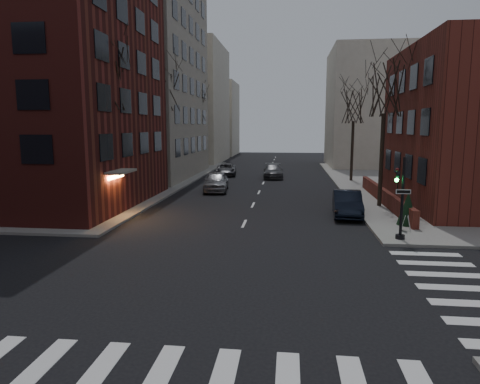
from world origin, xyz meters
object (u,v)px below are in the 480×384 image
Objects in this scene: tree_left_b at (163,89)px; car_lane_gray at (273,171)px; tree_right_a at (385,89)px; car_lane_far at (226,170)px; traffic_signal at (401,203)px; evergreen_shrub at (408,208)px; parked_sedan at (347,204)px; streetlamp_near at (157,143)px; tree_left_a at (107,79)px; sandwich_board at (406,223)px; tree_right_b at (354,106)px; car_lane_silver at (216,181)px; streetlamp_far at (205,137)px; tree_left_c at (197,106)px.

tree_left_b is 2.09× the size of car_lane_gray.
tree_right_a reaches higher than car_lane_far.
traffic_signal is at bearing -77.08° from car_lane_gray.
traffic_signal is 2.14× the size of evergreen_shrub.
traffic_signal is 0.83× the size of parked_sedan.
tree_left_b is 23.97m from evergreen_shrub.
streetlamp_near is (-17.00, 4.00, -3.79)m from tree_right_a.
tree_left_a reaches higher than evergreen_shrub.
car_lane_gray is 25.04m from sandwich_board.
tree_left_a is at bearing 163.35° from traffic_signal.
streetlamp_near is at bearing -149.53° from tree_right_b.
car_lane_silver is at bearing 26.84° from streetlamp_near.
car_lane_silver is at bearing 136.83° from evergreen_shrub.
streetlamp_far is (-17.00, 24.00, -3.79)m from tree_right_a.
car_lane_far is (3.54, -5.79, -3.56)m from streetlamp_far.
evergreen_shrub is at bearing -39.46° from parked_sedan.
tree_right_a is 1.95× the size of car_lane_silver.
streetlamp_far is (0.60, 16.00, -4.68)m from tree_left_b.
tree_left_b is 15.17m from car_lane_gray.
traffic_signal is 36.81m from streetlamp_far.
tree_right_b reaches higher than sandwich_board.
car_lane_gray is at bearing 64.84° from tree_left_a.
tree_left_a is at bearing -117.92° from car_lane_gray.
tree_left_b is at bearing 155.56° from tree_right_a.
tree_right_b is 1.88× the size of car_lane_far.
car_lane_far is at bearing -42.47° from tree_left_c.
sandwich_board is at bearing -106.37° from evergreen_shrub.
sandwich_board is at bearing -41.18° from tree_left_b.
car_lane_far is at bearing 114.84° from traffic_signal.
tree_left_b is at bearing 155.61° from car_lane_silver.
tree_left_c reaches higher than evergreen_shrub.
evergreen_shrub is at bearing -5.87° from tree_left_a.
tree_right_a reaches higher than traffic_signal.
car_lane_far is (3.54, 14.21, -3.56)m from streetlamp_near.
evergreen_shrub reaches higher than car_lane_gray.
streetlamp_near is 3.36× the size of evergreen_shrub.
tree_left_a is at bearing -91.23° from streetlamp_far.
car_lane_silver is at bearing 153.53° from tree_right_a.
parked_sedan is 23.93m from car_lane_far.
tree_left_c is 13.27m from car_lane_gray.
streetlamp_near reaches higher than car_lane_silver.
tree_left_c is 1.99× the size of car_lane_far.
tree_left_c reaches higher than streetlamp_near.
tree_left_c is at bearing 102.50° from car_lane_silver.
car_lane_gray is at bearing 163.06° from tree_right_b.
streetlamp_far reaches higher than parked_sedan.
tree_left_c is at bearing 91.91° from streetlamp_near.
tree_right_a reaches higher than tree_right_b.
tree_left_a is at bearing -121.49° from car_lane_silver.
sandwich_board is 0.43× the size of evergreen_shrub.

